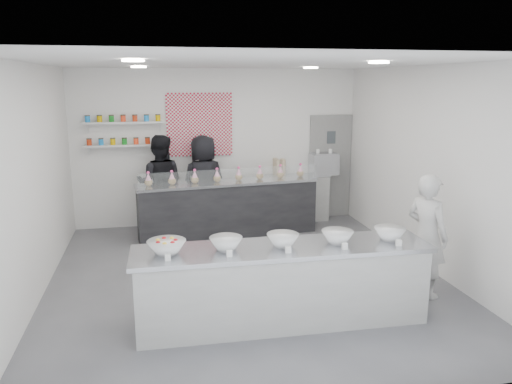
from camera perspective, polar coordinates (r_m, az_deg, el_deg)
floor at (r=7.27m, az=-1.08°, el=-9.80°), size 6.00×6.00×0.00m
ceiling at (r=6.72m, az=-1.19°, el=14.55°), size 6.00×6.00×0.00m
back_wall at (r=9.77m, az=-4.37°, el=5.10°), size 5.50×0.00×5.50m
left_wall at (r=6.90m, az=-24.20°, el=0.86°), size 0.00×6.00×6.00m
right_wall at (r=7.82m, az=19.13°, el=2.54°), size 0.00×6.00×6.00m
back_door at (r=10.35m, az=8.44°, el=2.90°), size 0.88×0.04×2.10m
pattern_panel at (r=9.66m, az=-6.47°, el=7.65°), size 1.25×0.03×1.20m
jar_shelf_lower at (r=9.59m, az=-14.76°, el=5.18°), size 1.45×0.22×0.04m
jar_shelf_upper at (r=9.55m, az=-14.90°, el=7.68°), size 1.45×0.22×0.04m
preserve_jars at (r=9.54m, az=-14.86°, el=6.83°), size 1.45×0.10×0.56m
downlight_0 at (r=5.61m, az=-13.87°, el=14.37°), size 0.24×0.24×0.02m
downlight_1 at (r=6.20m, az=13.85°, el=14.18°), size 0.24×0.24×0.02m
downlight_2 at (r=8.21m, az=-13.26°, el=13.74°), size 0.24×0.24×0.02m
downlight_3 at (r=8.62m, az=6.26°, el=13.92°), size 0.24×0.24×0.02m
prep_counter at (r=5.88m, az=3.02°, el=-10.53°), size 3.42×0.83×0.93m
back_bar at (r=9.06m, az=-3.18°, el=-1.91°), size 3.30×0.95×1.01m
sneeze_guard at (r=8.65m, az=-2.75°, el=1.77°), size 3.19×0.36×0.28m
espresso_ledge at (r=10.06m, az=4.68°, el=-0.67°), size 1.26×0.40×0.94m
espresso_machine at (r=10.09m, az=7.76°, el=3.19°), size 0.54×0.37×0.41m
cup_stacks at (r=9.84m, az=2.75°, el=2.82°), size 0.24×0.24×0.33m
prep_bowls at (r=5.69m, az=3.09°, el=-5.53°), size 2.98×0.52×0.15m
label_cards at (r=5.24m, az=4.58°, el=-7.60°), size 2.66×0.04×0.07m
cookie_bags at (r=8.92m, az=-3.23°, el=2.02°), size 2.93×0.45×0.25m
woman_prep at (r=6.84m, az=18.92°, el=-4.73°), size 0.60×0.70×1.63m
staff_left at (r=9.40m, az=-10.90°, el=0.93°), size 1.01×0.86×1.81m
staff_right at (r=9.44m, az=-5.98°, el=1.08°), size 1.01×0.80×1.79m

